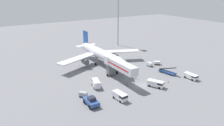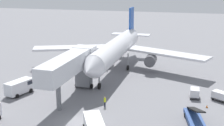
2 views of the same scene
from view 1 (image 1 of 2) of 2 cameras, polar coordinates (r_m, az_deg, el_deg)
ground_plane at (r=71.89m, az=7.77°, el=-5.99°), size 300.00×300.00×0.00m
airplane_at_gate at (r=89.38m, az=-2.98°, el=2.41°), size 37.70×36.36×11.82m
jet_bridge at (r=73.70m, az=1.65°, el=-0.64°), size 3.48×16.23×7.26m
pushback_tug at (r=60.17m, az=-5.42°, el=-9.89°), size 2.95×5.32×2.49m
belt_loader_truck at (r=83.70m, az=14.23°, el=-2.17°), size 3.23×6.88×3.18m
service_van_near_right at (r=71.68m, az=11.38°, el=-5.24°), size 4.25×5.63×2.06m
service_van_near_left at (r=81.09m, az=19.93°, el=-3.22°), size 2.45×4.93×1.84m
service_van_mid_right at (r=70.47m, az=-4.23°, el=-5.22°), size 3.16×5.19×2.31m
service_van_mid_left at (r=62.49m, az=2.13°, el=-8.56°), size 2.58×4.94×2.20m
baggage_cart_near_center at (r=89.96m, az=9.80°, el=-0.30°), size 1.42×2.19×1.55m
baggage_cart_rear_right at (r=64.84m, az=-7.52°, el=-8.06°), size 2.48×2.61×1.51m
baggage_cart_far_left at (r=92.41m, az=11.65°, el=0.07°), size 2.81×2.54×1.44m
ground_crew_worker_foreground at (r=77.02m, az=6.25°, el=-3.48°), size 0.39×0.39×1.63m
safety_cone_alpha at (r=88.90m, az=12.21°, el=-1.12°), size 0.31×0.31×0.48m
safety_cone_bravo at (r=76.18m, az=14.45°, el=-4.73°), size 0.37×0.37×0.57m
apron_light_mast at (r=119.14m, az=1.62°, el=12.95°), size 2.40×2.40×25.37m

